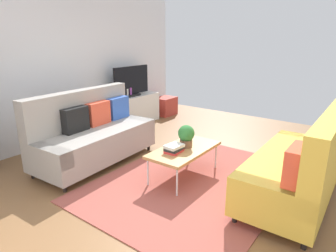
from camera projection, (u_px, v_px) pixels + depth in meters
ground_plane at (185, 182)px, 3.95m from camera, size 7.68×7.68×0.00m
wall_far at (53, 62)px, 5.12m from camera, size 6.40×0.12×2.90m
area_rug at (194, 181)px, 3.95m from camera, size 2.90×2.20×0.01m
couch_beige at (93, 134)px, 4.48m from camera, size 1.94×0.94×1.10m
couch_green at (300, 166)px, 3.39m from camera, size 1.91×0.86×1.10m
coffee_table at (184, 150)px, 3.99m from camera, size 1.10×0.56×0.42m
tv_console at (132, 110)px, 6.48m from camera, size 1.40×0.44×0.64m
tv at (132, 82)px, 6.28m from camera, size 1.00×0.20×0.64m
storage_trunk at (165, 106)px, 7.30m from camera, size 0.52×0.40×0.44m
potted_plant at (186, 135)px, 4.00m from camera, size 0.23×0.23×0.31m
table_book_0 at (174, 151)px, 3.85m from camera, size 0.25×0.20×0.03m
table_book_1 at (174, 149)px, 3.84m from camera, size 0.25×0.19×0.03m
table_book_2 at (174, 146)px, 3.83m from camera, size 0.26×0.20×0.04m
vase_0 at (110, 96)px, 5.94m from camera, size 0.09×0.09×0.16m
vase_1 at (115, 95)px, 6.06m from camera, size 0.11×0.11×0.17m
bottle_0 at (124, 93)px, 6.13m from camera, size 0.05×0.05×0.22m
bottle_1 at (127, 93)px, 6.21m from camera, size 0.05×0.05×0.18m
bottle_2 at (131, 92)px, 6.29m from camera, size 0.05×0.05×0.19m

